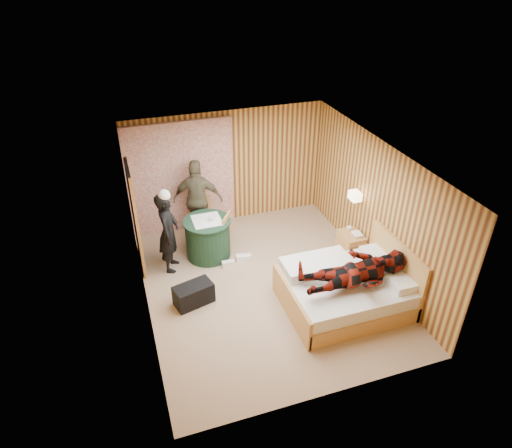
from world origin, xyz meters
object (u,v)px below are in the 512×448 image
object	(u,v)px
chair_near	(222,231)
round_table	(208,238)
bed	(345,289)
man_on_bed	(358,266)
man_at_table	(198,200)
duffel_bag	(194,294)
woman_standing	(168,232)
nightstand	(350,245)
wall_lamp	(355,196)
chair_far	(201,214)

from	to	relation	value
chair_near	round_table	bearing A→B (deg)	-62.64
bed	man_on_bed	size ratio (longest dim) A/B	1.13
man_at_table	man_on_bed	size ratio (longest dim) A/B	0.97
man_at_table	duffel_bag	bearing A→B (deg)	92.98
woman_standing	man_at_table	world-z (taller)	man_at_table
nightstand	woman_standing	size ratio (longest dim) A/B	0.34
wall_lamp	round_table	xyz separation A→B (m)	(-2.68, 0.80, -0.89)
wall_lamp	duffel_bag	xyz separation A→B (m)	(-3.25, -0.50, -1.11)
wall_lamp	chair_near	size ratio (longest dim) A/B	0.29
wall_lamp	chair_near	distance (m)	2.64
nightstand	duffel_bag	size ratio (longest dim) A/B	0.83
duffel_bag	woman_standing	distance (m)	1.30
man_on_bed	man_at_table	bearing A→B (deg)	121.28
wall_lamp	bed	size ratio (longest dim) A/B	0.13
round_table	chair_far	bearing A→B (deg)	88.30
nightstand	chair_near	world-z (taller)	chair_near
chair_far	duffel_bag	bearing A→B (deg)	-91.04
nightstand	round_table	xyz separation A→B (m)	(-2.64, 0.93, 0.14)
chair_far	woman_standing	bearing A→B (deg)	-115.94
round_table	chair_near	size ratio (longest dim) A/B	1.02
chair_far	chair_near	bearing A→B (deg)	-55.88
nightstand	chair_far	size ratio (longest dim) A/B	0.59
chair_far	man_on_bed	bearing A→B (deg)	-43.34
wall_lamp	man_on_bed	world-z (taller)	man_on_bed
bed	chair_far	size ratio (longest dim) A/B	2.15
nightstand	man_at_table	size ratio (longest dim) A/B	0.32
round_table	duffel_bag	bearing A→B (deg)	-113.69
chair_far	duffel_bag	distance (m)	2.14
woman_standing	bed	bearing A→B (deg)	-107.96
nightstand	duffel_bag	distance (m)	3.23
chair_far	duffel_bag	world-z (taller)	chair_far
woman_standing	man_on_bed	xyz separation A→B (m)	(2.67, -2.20, 0.17)
round_table	chair_far	world-z (taller)	chair_far
man_at_table	man_on_bed	bearing A→B (deg)	139.63
woman_standing	man_on_bed	world-z (taller)	man_on_bed
man_at_table	nightstand	bearing A→B (deg)	165.50
chair_far	man_on_bed	distance (m)	3.65
bed	man_on_bed	xyz separation A→B (m)	(0.03, -0.23, 0.66)
wall_lamp	chair_far	world-z (taller)	wall_lamp
bed	round_table	bearing A→B (deg)	131.38
chair_far	woman_standing	size ratio (longest dim) A/B	0.58
chair_near	duffel_bag	size ratio (longest dim) A/B	1.38
chair_far	woman_standing	world-z (taller)	woman_standing
bed	round_table	distance (m)	2.85
chair_near	man_at_table	world-z (taller)	man_at_table
man_on_bed	woman_standing	bearing A→B (deg)	140.59
wall_lamp	man_at_table	xyz separation A→B (m)	(-2.68, 1.58, -0.44)
man_at_table	chair_far	bearing A→B (deg)	131.54
wall_lamp	bed	bearing A→B (deg)	-120.87
nightstand	man_at_table	world-z (taller)	man_at_table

